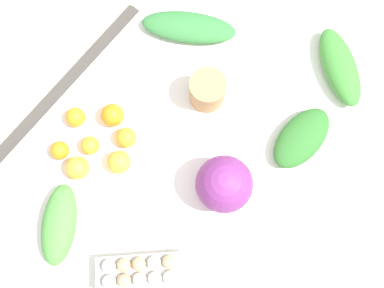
# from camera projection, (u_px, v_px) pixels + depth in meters

# --- Properties ---
(ground_plane) EXTENTS (8.00, 8.00, 0.00)m
(ground_plane) POSITION_uv_depth(u_px,v_px,m) (192.00, 175.00, 2.22)
(ground_plane) COLOR #B2A899
(dining_table) EXTENTS (1.49, 0.97, 0.72)m
(dining_table) POSITION_uv_depth(u_px,v_px,m) (192.00, 150.00, 1.59)
(dining_table) COLOR silver
(dining_table) RESTS_ON ground_plane
(cabbage_purple) EXTENTS (0.19, 0.19, 0.19)m
(cabbage_purple) POSITION_uv_depth(u_px,v_px,m) (224.00, 184.00, 1.39)
(cabbage_purple) COLOR #7A2D75
(cabbage_purple) RESTS_ON dining_table
(egg_carton) EXTENTS (0.27, 0.28, 0.09)m
(egg_carton) POSITION_uv_depth(u_px,v_px,m) (140.00, 271.00, 1.38)
(egg_carton) COLOR #A8A8A3
(egg_carton) RESTS_ON dining_table
(paper_bag) EXTENTS (0.13, 0.13, 0.13)m
(paper_bag) POSITION_uv_depth(u_px,v_px,m) (207.00, 91.00, 1.49)
(paper_bag) COLOR #A87F51
(paper_bag) RESTS_ON dining_table
(greens_bunch_scallion) EXTENTS (0.28, 0.36, 0.06)m
(greens_bunch_scallion) POSITION_uv_depth(u_px,v_px,m) (189.00, 27.00, 1.58)
(greens_bunch_scallion) COLOR #337538
(greens_bunch_scallion) RESTS_ON dining_table
(greens_bunch_kale) EXTENTS (0.28, 0.31, 0.08)m
(greens_bunch_kale) POSITION_uv_depth(u_px,v_px,m) (340.00, 67.00, 1.53)
(greens_bunch_kale) COLOR #3D8433
(greens_bunch_kale) RESTS_ON dining_table
(greens_bunch_dandelion) EXTENTS (0.28, 0.24, 0.09)m
(greens_bunch_dandelion) POSITION_uv_depth(u_px,v_px,m) (59.00, 224.00, 1.41)
(greens_bunch_dandelion) COLOR #4C933D
(greens_bunch_dandelion) RESTS_ON dining_table
(greens_bunch_beet_tops) EXTENTS (0.26, 0.15, 0.07)m
(greens_bunch_beet_tops) POSITION_uv_depth(u_px,v_px,m) (301.00, 138.00, 1.48)
(greens_bunch_beet_tops) COLOR #2D6B28
(greens_bunch_beet_tops) RESTS_ON dining_table
(orange_0) EXTENTS (0.07, 0.07, 0.07)m
(orange_0) POSITION_uv_depth(u_px,v_px,m) (76.00, 117.00, 1.50)
(orange_0) COLOR orange
(orange_0) RESTS_ON dining_table
(orange_1) EXTENTS (0.07, 0.07, 0.07)m
(orange_1) POSITION_uv_depth(u_px,v_px,m) (126.00, 138.00, 1.48)
(orange_1) COLOR orange
(orange_1) RESTS_ON dining_table
(orange_2) EXTENTS (0.07, 0.07, 0.07)m
(orange_2) POSITION_uv_depth(u_px,v_px,m) (60.00, 150.00, 1.47)
(orange_2) COLOR orange
(orange_2) RESTS_ON dining_table
(orange_3) EXTENTS (0.07, 0.07, 0.07)m
(orange_3) POSITION_uv_depth(u_px,v_px,m) (90.00, 145.00, 1.48)
(orange_3) COLOR orange
(orange_3) RESTS_ON dining_table
(orange_4) EXTENTS (0.08, 0.08, 0.08)m
(orange_4) POSITION_uv_depth(u_px,v_px,m) (112.00, 115.00, 1.49)
(orange_4) COLOR orange
(orange_4) RESTS_ON dining_table
(orange_5) EXTENTS (0.08, 0.08, 0.08)m
(orange_5) POSITION_uv_depth(u_px,v_px,m) (78.00, 168.00, 1.45)
(orange_5) COLOR #F9A833
(orange_5) RESTS_ON dining_table
(orange_6) EXTENTS (0.08, 0.08, 0.08)m
(orange_6) POSITION_uv_depth(u_px,v_px,m) (119.00, 162.00, 1.46)
(orange_6) COLOR #F9A833
(orange_6) RESTS_ON dining_table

